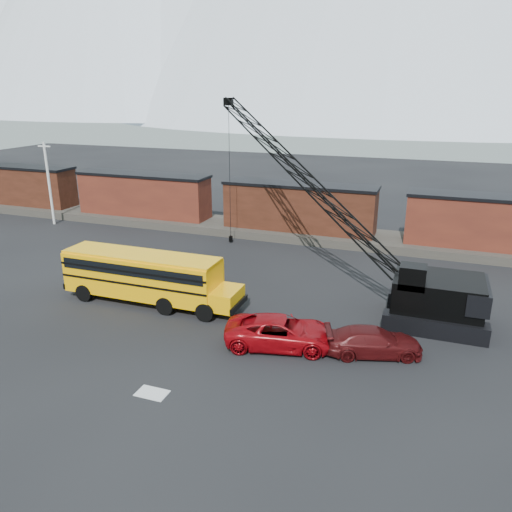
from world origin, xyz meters
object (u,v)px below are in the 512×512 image
Objects in this scene: maroon_suv at (373,342)px; school_bus at (147,276)px; red_pickup at (281,332)px; crawler_crane at (303,177)px.

school_bus is at bearing 65.03° from maroon_suv.
school_bus is 9.83m from red_pickup.
red_pickup is 4.68m from maroon_suv.
maroon_suv is at bearing -6.83° from school_bus.
crawler_crane is (-1.92, 10.85, 6.25)m from red_pickup.
school_bus is 2.39× the size of maroon_suv.
crawler_crane reaches higher than school_bus.
red_pickup reaches higher than maroon_suv.
crawler_crane is at bearing 47.97° from school_bus.
crawler_crane is (-6.53, 10.05, 6.34)m from maroon_suv.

